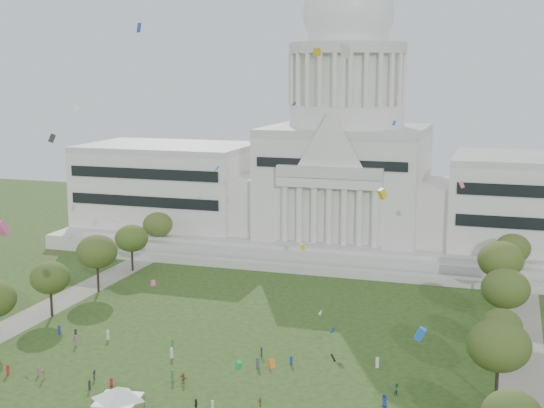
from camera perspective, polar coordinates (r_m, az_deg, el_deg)
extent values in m
cube|color=#B8B5AC|center=(219.77, 5.54, -2.61)|extent=(160.00, 60.00, 4.00)
cube|color=#B8B5AC|center=(188.78, 3.41, -5.01)|extent=(130.00, 3.00, 2.00)
cube|color=#B8B5AC|center=(195.92, 3.99, -4.00)|extent=(140.00, 3.00, 5.00)
cube|color=silver|center=(233.89, -7.75, 1.36)|extent=(50.00, 34.00, 22.00)
cube|color=silver|center=(222.06, -1.41, 0.20)|extent=(12.00, 26.00, 16.00)
cube|color=silver|center=(211.00, 12.59, -0.56)|extent=(12.00, 26.00, 16.00)
cube|color=silver|center=(215.86, 5.55, 1.49)|extent=(44.00, 38.00, 28.00)
cube|color=silver|center=(196.09, 4.34, 1.58)|extent=(28.00, 3.00, 2.40)
cube|color=black|center=(218.36, -9.69, 1.22)|extent=(46.00, 0.40, 11.00)
cylinder|color=silver|center=(213.85, 5.64, 6.63)|extent=(32.00, 32.00, 6.00)
cylinder|color=silver|center=(213.49, 5.69, 9.31)|extent=(28.00, 28.00, 14.00)
cylinder|color=#B8B5AC|center=(213.55, 5.73, 11.59)|extent=(32.40, 32.40, 3.00)
cylinder|color=silver|center=(213.77, 5.75, 13.07)|extent=(22.00, 22.00, 8.00)
ellipsoid|color=white|center=(214.02, 5.77, 14.13)|extent=(25.00, 25.00, 26.20)
cube|color=gray|center=(163.14, -18.15, -8.31)|extent=(8.00, 160.00, 0.04)
cube|color=gray|center=(134.51, 18.28, -12.30)|extent=(8.00, 160.00, 0.04)
cylinder|color=black|center=(121.67, 16.55, -13.07)|extent=(0.56, 0.56, 6.20)
ellipsoid|color=#384A1B|center=(119.29, 16.71, -10.16)|extent=(9.55, 9.55, 7.82)
cylinder|color=black|center=(163.23, -16.27, -7.23)|extent=(0.56, 0.56, 5.27)
ellipsoid|color=#324917|center=(161.69, -16.37, -5.34)|extent=(8.12, 8.12, 6.65)
cylinder|color=black|center=(137.84, 16.79, -10.66)|extent=(0.56, 0.56, 4.56)
ellipsoid|color=#384B17|center=(136.24, 16.90, -8.75)|extent=(7.01, 7.01, 5.74)
cylinder|color=black|center=(178.08, -12.97, -5.51)|extent=(0.56, 0.56, 6.03)
ellipsoid|color=#374719|center=(176.50, -13.05, -3.51)|extent=(9.29, 9.29, 7.60)
cylinder|color=black|center=(152.31, 17.05, -8.39)|extent=(0.56, 0.56, 5.97)
ellipsoid|color=#364C19|center=(150.47, 17.18, -6.10)|extent=(9.19, 9.19, 7.52)
cylinder|color=black|center=(194.33, -10.47, -4.20)|extent=(0.56, 0.56, 5.41)
ellipsoid|color=#365217|center=(193.01, -10.53, -2.55)|extent=(8.33, 8.33, 6.81)
cylinder|color=black|center=(171.53, 16.72, -6.22)|extent=(0.56, 0.56, 6.37)
ellipsoid|color=#41521C|center=(169.81, 16.84, -4.03)|extent=(9.82, 9.82, 8.03)
cylinder|color=black|center=(210.73, -8.56, -3.04)|extent=(0.56, 0.56, 5.32)
ellipsoid|color=#3B511B|center=(209.54, -8.60, -1.54)|extent=(8.19, 8.19, 6.70)
cylinder|color=black|center=(188.96, 17.58, -4.91)|extent=(0.56, 0.56, 5.47)
ellipsoid|color=#3A481A|center=(187.60, 17.67, -3.20)|extent=(8.42, 8.42, 6.89)
cylinder|color=#4C4C4C|center=(120.28, -12.04, -14.10)|extent=(0.12, 0.12, 2.50)
cylinder|color=#4C4C4C|center=(117.80, -9.59, -14.55)|extent=(0.12, 0.12, 2.50)
cube|color=white|center=(116.24, -11.52, -14.24)|extent=(6.74, 6.74, 0.20)
pyramid|color=white|center=(115.80, -11.54, -13.74)|extent=(9.43, 9.43, 2.00)
imported|color=navy|center=(118.83, 8.47, -14.41)|extent=(1.18, 0.97, 2.07)
imported|color=#33723F|center=(122.93, 9.40, -13.59)|extent=(1.08, 1.11, 1.98)
imported|color=#26262B|center=(116.84, -5.75, -14.82)|extent=(0.72, 1.20, 1.97)
imported|color=olive|center=(126.30, -6.70, -12.91)|extent=(1.78, 1.24, 1.79)
imported|color=#4C4C51|center=(130.36, -13.22, -12.40)|extent=(0.92, 0.87, 1.63)
imported|color=olive|center=(118.04, -0.91, -14.65)|extent=(0.71, 0.92, 1.38)
cube|color=#B21E1E|center=(136.12, -19.28, -11.71)|extent=(0.51, 0.52, 1.70)
cube|color=silver|center=(116.71, -4.51, -14.91)|extent=(0.51, 0.47, 1.64)
cube|color=silver|center=(132.77, 7.94, -11.75)|extent=(0.51, 0.34, 1.86)
cube|color=olive|center=(132.19, -16.88, -12.22)|extent=(0.42, 0.54, 1.78)
cube|color=silver|center=(147.49, -12.24, -9.62)|extent=(0.35, 0.52, 1.87)
cube|color=#33723F|center=(141.73, -7.48, -10.36)|extent=(0.47, 0.46, 1.55)
cube|color=navy|center=(152.54, -15.74, -9.13)|extent=(0.54, 0.45, 1.75)
cube|color=#4C4C51|center=(118.97, -11.19, -14.59)|extent=(0.43, 0.50, 1.61)
cube|color=navy|center=(132.87, 1.45, -11.70)|extent=(0.46, 0.34, 1.54)
cube|color=#4C4C51|center=(131.78, -0.22, -11.90)|extent=(0.35, 0.45, 1.52)
cube|color=silver|center=(136.79, -7.57, -11.06)|extent=(0.47, 0.58, 1.88)
cube|color=#26262B|center=(126.74, -13.58, -13.11)|extent=(0.47, 0.43, 1.52)
cube|color=#B21E1E|center=(127.01, -12.01, -13.01)|extent=(0.39, 0.46, 1.48)
cube|color=#4C4C51|center=(131.46, -1.08, -11.86)|extent=(0.56, 0.59, 1.91)
cube|color=#26262B|center=(136.34, -0.80, -11.07)|extent=(0.45, 0.54, 1.77)
cube|color=#33723F|center=(127.40, -7.50, -12.68)|extent=(0.56, 0.61, 1.95)
cube|color=#994C8C|center=(134.29, -17.19, -11.95)|extent=(0.46, 0.42, 1.46)
cube|color=#994C8C|center=(145.89, -14.54, -9.92)|extent=(0.59, 0.59, 1.94)
cube|color=#26262B|center=(150.66, -14.57, -9.37)|extent=(0.33, 0.44, 1.51)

